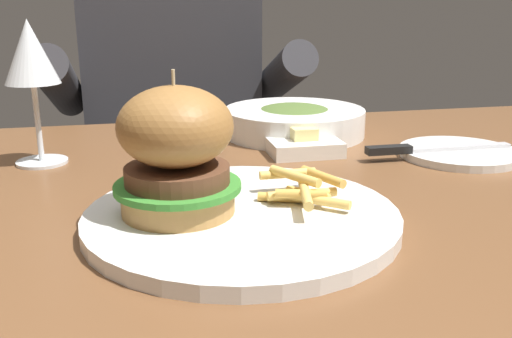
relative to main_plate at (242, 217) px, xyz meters
The scene contains 10 objects.
dining_table 0.16m from the main_plate, 56.97° to the left, with size 1.34×0.76×0.74m.
main_plate is the anchor object (origin of this frame).
burger_sandwich 0.09m from the main_plate, behind, with size 0.12×0.12×0.13m.
fries_pile 0.07m from the main_plate, 10.65° to the left, with size 0.08×0.10×0.03m.
wine_glass 0.35m from the main_plate, 129.26° to the left, with size 0.07×0.07×0.18m.
bread_plate 0.37m from the main_plate, 27.54° to the left, with size 0.16×0.16×0.01m, color white.
table_knife 0.33m from the main_plate, 31.61° to the left, with size 0.20×0.02×0.01m.
butter_dish 0.27m from the main_plate, 60.80° to the left, with size 0.10×0.08×0.04m.
soup_bowl 0.37m from the main_plate, 66.45° to the left, with size 0.21×0.21×0.05m.
diner_person 0.78m from the main_plate, 90.56° to the left, with size 0.51×0.36×1.18m.
Camera 1 is at (-0.16, -0.59, 0.94)m, focal length 40.00 mm.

